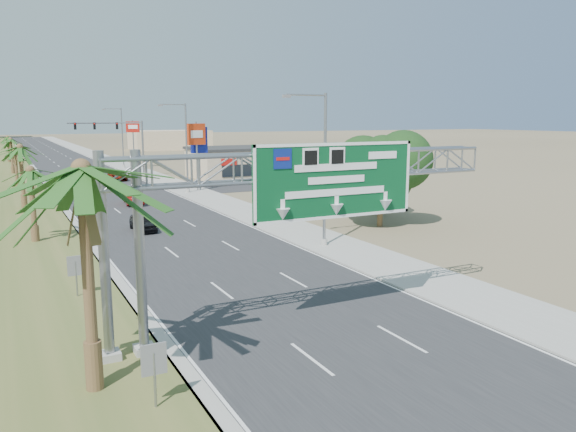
# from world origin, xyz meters

# --- Properties ---
(road) EXTENTS (12.00, 300.00, 0.02)m
(road) POSITION_xyz_m (0.00, 110.00, 0.01)
(road) COLOR #28282B
(road) RESTS_ON ground
(sidewalk_right) EXTENTS (4.00, 300.00, 0.10)m
(sidewalk_right) POSITION_xyz_m (8.50, 110.00, 0.05)
(sidewalk_right) COLOR #9E9B93
(sidewalk_right) RESTS_ON ground
(median_grass) EXTENTS (7.00, 300.00, 0.12)m
(median_grass) POSITION_xyz_m (-10.00, 110.00, 0.06)
(median_grass) COLOR #4E5C28
(median_grass) RESTS_ON ground
(sign_gantry) EXTENTS (16.75, 1.24, 7.50)m
(sign_gantry) POSITION_xyz_m (-1.06, 9.93, 6.06)
(sign_gantry) COLOR gray
(sign_gantry) RESTS_ON ground
(palm_near) EXTENTS (5.70, 5.70, 8.35)m
(palm_near) POSITION_xyz_m (-9.20, 8.00, 6.93)
(palm_near) COLOR brown
(palm_near) RESTS_ON ground
(palm_row_b) EXTENTS (3.99, 3.99, 5.95)m
(palm_row_b) POSITION_xyz_m (-9.50, 32.00, 4.90)
(palm_row_b) COLOR brown
(palm_row_b) RESTS_ON ground
(palm_row_c) EXTENTS (3.99, 3.99, 6.75)m
(palm_row_c) POSITION_xyz_m (-9.50, 48.00, 5.66)
(palm_row_c) COLOR brown
(palm_row_c) RESTS_ON ground
(palm_row_d) EXTENTS (3.99, 3.99, 5.45)m
(palm_row_d) POSITION_xyz_m (-9.50, 66.00, 4.42)
(palm_row_d) COLOR brown
(palm_row_d) RESTS_ON ground
(palm_row_e) EXTENTS (3.99, 3.99, 6.15)m
(palm_row_e) POSITION_xyz_m (-9.50, 85.00, 5.09)
(palm_row_e) COLOR brown
(palm_row_e) RESTS_ON ground
(palm_row_f) EXTENTS (3.99, 3.99, 5.75)m
(palm_row_f) POSITION_xyz_m (-9.50, 110.00, 4.71)
(palm_row_f) COLOR brown
(palm_row_f) RESTS_ON ground
(streetlight_near) EXTENTS (3.27, 0.44, 10.00)m
(streetlight_near) POSITION_xyz_m (7.30, 22.00, 4.69)
(streetlight_near) COLOR gray
(streetlight_near) RESTS_ON ground
(streetlight_mid) EXTENTS (3.27, 0.44, 10.00)m
(streetlight_mid) POSITION_xyz_m (7.30, 52.00, 4.69)
(streetlight_mid) COLOR gray
(streetlight_mid) RESTS_ON ground
(streetlight_far) EXTENTS (3.27, 0.44, 10.00)m
(streetlight_far) POSITION_xyz_m (7.30, 88.00, 4.69)
(streetlight_far) COLOR gray
(streetlight_far) RESTS_ON ground
(signal_mast) EXTENTS (10.28, 0.71, 8.00)m
(signal_mast) POSITION_xyz_m (5.17, 71.97, 4.85)
(signal_mast) COLOR gray
(signal_mast) RESTS_ON ground
(store_building) EXTENTS (18.00, 10.00, 4.00)m
(store_building) POSITION_xyz_m (22.00, 66.00, 2.00)
(store_building) COLOR tan
(store_building) RESTS_ON ground
(oak_near) EXTENTS (4.50, 4.50, 6.80)m
(oak_near) POSITION_xyz_m (15.00, 26.00, 4.53)
(oak_near) COLOR brown
(oak_near) RESTS_ON ground
(oak_far) EXTENTS (3.50, 3.50, 5.60)m
(oak_far) POSITION_xyz_m (18.00, 30.00, 3.82)
(oak_far) COLOR brown
(oak_far) RESTS_ON ground
(median_signback_a) EXTENTS (0.75, 0.08, 2.08)m
(median_signback_a) POSITION_xyz_m (-7.80, 6.00, 1.45)
(median_signback_a) COLOR gray
(median_signback_a) RESTS_ON ground
(median_signback_b) EXTENTS (0.75, 0.08, 2.08)m
(median_signback_b) POSITION_xyz_m (-8.50, 18.00, 1.45)
(median_signback_b) COLOR gray
(median_signback_b) RESTS_ON ground
(building_distant_right) EXTENTS (20.00, 12.00, 5.00)m
(building_distant_right) POSITION_xyz_m (30.00, 140.00, 2.50)
(building_distant_right) COLOR tan
(building_distant_right) RESTS_ON ground
(car_left_lane) EXTENTS (1.73, 4.00, 1.34)m
(car_left_lane) POSITION_xyz_m (-2.00, 32.75, 0.67)
(car_left_lane) COLOR black
(car_left_lane) RESTS_ON ground
(car_mid_lane) EXTENTS (2.13, 4.84, 1.55)m
(car_mid_lane) POSITION_xyz_m (0.24, 46.53, 0.77)
(car_mid_lane) COLOR #6D0A09
(car_mid_lane) RESTS_ON ground
(car_right_lane) EXTENTS (2.25, 4.65, 1.28)m
(car_right_lane) POSITION_xyz_m (2.88, 68.80, 0.64)
(car_right_lane) COLOR gray
(car_right_lane) RESTS_ON ground
(car_far) EXTENTS (2.30, 4.94, 1.40)m
(car_far) POSITION_xyz_m (-2.13, 72.88, 0.70)
(car_far) COLOR black
(car_far) RESTS_ON ground
(pole_sign_red_near) EXTENTS (2.36, 1.08, 7.98)m
(pole_sign_red_near) POSITION_xyz_m (9.00, 53.00, 6.19)
(pole_sign_red_near) COLOR gray
(pole_sign_red_near) RESTS_ON ground
(pole_sign_blue) EXTENTS (2.01, 0.40, 7.57)m
(pole_sign_blue) POSITION_xyz_m (9.50, 53.65, 5.58)
(pole_sign_blue) COLOR gray
(pole_sign_blue) RESTS_ON ground
(pole_sign_red_far) EXTENTS (2.13, 1.17, 8.00)m
(pole_sign_red_far) POSITION_xyz_m (9.00, 86.65, 6.30)
(pole_sign_red_far) COLOR gray
(pole_sign_red_far) RESTS_ON ground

